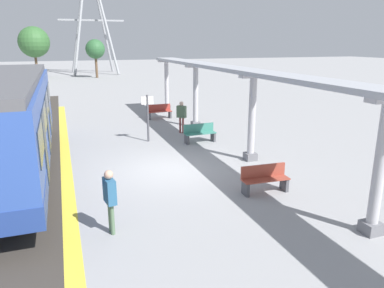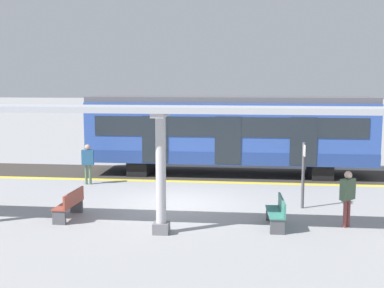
{
  "view_description": "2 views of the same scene",
  "coord_description": "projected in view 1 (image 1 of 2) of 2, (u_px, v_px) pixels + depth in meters",
  "views": [
    {
      "loc": [
        -3.52,
        -12.34,
        4.53
      ],
      "look_at": [
        0.21,
        -1.85,
        1.45
      ],
      "focal_mm": 34.47,
      "sensor_mm": 36.0,
      "label": 1
    },
    {
      "loc": [
        16.48,
        2.39,
        4.28
      ],
      "look_at": [
        0.15,
        0.56,
        2.09
      ],
      "focal_mm": 46.36,
      "sensor_mm": 36.0,
      "label": 2
    }
  ],
  "objects": [
    {
      "name": "tree_right_background",
      "position": [
        34.0,
        42.0,
        46.96
      ],
      "size": [
        3.89,
        3.89,
        6.5
      ],
      "color": "brown",
      "rests_on": "ground"
    },
    {
      "name": "trackbed",
      "position": [
        8.0,
        189.0,
        11.81
      ],
      "size": [
        3.2,
        43.85,
        0.01
      ],
      "primitive_type": "cube",
      "color": "#38332D",
      "rests_on": "ground"
    },
    {
      "name": "canopy_pillar_second",
      "position": [
        380.0,
        167.0,
        8.61
      ],
      "size": [
        1.1,
        0.44,
        3.37
      ],
      "color": "slate",
      "rests_on": "ground"
    },
    {
      "name": "tree_left_background",
      "position": [
        95.0,
        49.0,
        47.68
      ],
      "size": [
        2.48,
        2.48,
        4.93
      ],
      "color": "brown",
      "rests_on": "ground"
    },
    {
      "name": "canopy_beam",
      "position": [
        257.0,
        73.0,
        13.55
      ],
      "size": [
        1.2,
        25.52,
        0.16
      ],
      "primitive_type": "cube",
      "color": "#A8AAB2",
      "rests_on": "canopy_pillar_nearest"
    },
    {
      "name": "platform_info_sign",
      "position": [
        148.0,
        114.0,
        17.11
      ],
      "size": [
        0.56,
        0.1,
        2.2
      ],
      "color": "#4C4C51",
      "rests_on": "ground"
    },
    {
      "name": "bench_far_end",
      "position": [
        200.0,
        133.0,
        17.21
      ],
      "size": [
        1.52,
        0.51,
        0.86
      ],
      "color": "#387B6D",
      "rests_on": "ground"
    },
    {
      "name": "canopy_pillar_third",
      "position": [
        252.0,
        118.0,
        14.23
      ],
      "size": [
        1.1,
        0.44,
        3.37
      ],
      "color": "slate",
      "rests_on": "ground"
    },
    {
      "name": "canopy_pillar_fourth",
      "position": [
        196.0,
        96.0,
        19.98
      ],
      "size": [
        1.1,
        0.44,
        3.37
      ],
      "color": "slate",
      "rests_on": "ground"
    },
    {
      "name": "bench_mid_platform",
      "position": [
        264.0,
        178.0,
        11.45
      ],
      "size": [
        1.52,
        0.5,
        0.86
      ],
      "color": "#963E2F",
      "rests_on": "ground"
    },
    {
      "name": "passenger_by_the_benches",
      "position": [
        182.0,
        113.0,
        18.78
      ],
      "size": [
        0.48,
        0.49,
        1.64
      ],
      "color": "brown",
      "rests_on": "ground"
    },
    {
      "name": "bench_near_end",
      "position": [
        159.0,
        111.0,
        22.6
      ],
      "size": [
        1.52,
        0.51,
        0.86
      ],
      "color": "#9E362D",
      "rests_on": "ground"
    },
    {
      "name": "passenger_waiting_near_edge",
      "position": [
        110.0,
        194.0,
        8.81
      ],
      "size": [
        0.28,
        0.5,
        1.63
      ],
      "color": "#506D4F",
      "rests_on": "ground"
    },
    {
      "name": "electricity_pylon",
      "position": [
        91.0,
        13.0,
        52.54
      ],
      "size": [
        9.2,
        6.43,
        16.76
      ],
      "color": "#93969B",
      "rests_on": "ground"
    },
    {
      "name": "train_near_carriage",
      "position": [
        7.0,
        123.0,
        12.78
      ],
      "size": [
        2.65,
        12.43,
        3.48
      ],
      "color": "#2F4EA2",
      "rests_on": "ground"
    },
    {
      "name": "tactile_edge_strip",
      "position": [
        67.0,
        182.0,
        12.39
      ],
      "size": [
        0.4,
        31.85,
        0.01
      ],
      "primitive_type": "cube",
      "color": "gold",
      "rests_on": "ground"
    },
    {
      "name": "canopy_pillar_fifth",
      "position": [
        167.0,
        85.0,
        25.24
      ],
      "size": [
        1.1,
        0.44,
        3.37
      ],
      "color": "slate",
      "rests_on": "ground"
    },
    {
      "name": "ground_plane",
      "position": [
        170.0,
        170.0,
        13.55
      ],
      "size": [
        176.0,
        176.0,
        0.0
      ],
      "primitive_type": "plane",
      "color": "gray"
    }
  ]
}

